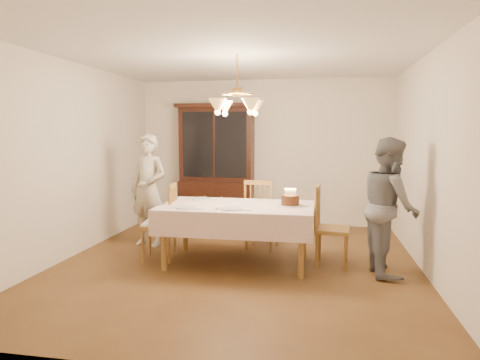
% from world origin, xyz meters
% --- Properties ---
extents(ground, '(5.00, 5.00, 0.00)m').
position_xyz_m(ground, '(0.00, 0.00, 0.00)').
color(ground, '#523317').
rests_on(ground, ground).
extents(room_shell, '(5.00, 5.00, 5.00)m').
position_xyz_m(room_shell, '(0.00, 0.00, 1.58)').
color(room_shell, white).
rests_on(room_shell, ground).
extents(dining_table, '(1.90, 1.10, 0.76)m').
position_xyz_m(dining_table, '(0.00, 0.00, 0.68)').
color(dining_table, brown).
rests_on(dining_table, ground).
extents(china_hutch, '(1.38, 0.54, 2.16)m').
position_xyz_m(china_hutch, '(-0.81, 2.25, 1.04)').
color(china_hutch, black).
rests_on(china_hutch, ground).
extents(chair_far_side, '(0.50, 0.48, 1.00)m').
position_xyz_m(chair_far_side, '(0.20, 0.80, 0.44)').
color(chair_far_side, brown).
rests_on(chair_far_side, ground).
extents(chair_left_end, '(0.48, 0.49, 1.00)m').
position_xyz_m(chair_left_end, '(-1.04, 0.01, 0.45)').
color(chair_left_end, brown).
rests_on(chair_left_end, ground).
extents(chair_right_end, '(0.46, 0.48, 1.00)m').
position_xyz_m(chair_right_end, '(1.17, 0.17, 0.44)').
color(chair_right_end, brown).
rests_on(chair_right_end, ground).
extents(elderly_woman, '(0.69, 0.55, 1.65)m').
position_xyz_m(elderly_woman, '(-1.45, 0.66, 0.82)').
color(elderly_woman, beige).
rests_on(elderly_woman, ground).
extents(adult_in_grey, '(0.70, 0.85, 1.61)m').
position_xyz_m(adult_in_grey, '(1.82, -0.03, 0.81)').
color(adult_in_grey, slate).
rests_on(adult_in_grey, ground).
extents(birthday_cake, '(0.30, 0.30, 0.22)m').
position_xyz_m(birthday_cake, '(0.66, 0.04, 0.82)').
color(birthday_cake, white).
rests_on(birthday_cake, dining_table).
extents(place_setting_near_left, '(0.39, 0.24, 0.02)m').
position_xyz_m(place_setting_near_left, '(-0.55, -0.35, 0.77)').
color(place_setting_near_left, white).
rests_on(place_setting_near_left, dining_table).
extents(place_setting_near_right, '(0.41, 0.26, 0.02)m').
position_xyz_m(place_setting_near_right, '(0.01, -0.33, 0.77)').
color(place_setting_near_right, white).
rests_on(place_setting_near_right, dining_table).
extents(place_setting_far_left, '(0.42, 0.27, 0.02)m').
position_xyz_m(place_setting_far_left, '(-0.55, 0.35, 0.77)').
color(place_setting_far_left, white).
rests_on(place_setting_far_left, dining_table).
extents(chandelier, '(0.62, 0.62, 0.73)m').
position_xyz_m(chandelier, '(-0.00, -0.00, 1.98)').
color(chandelier, '#BF8C3F').
rests_on(chandelier, ground).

